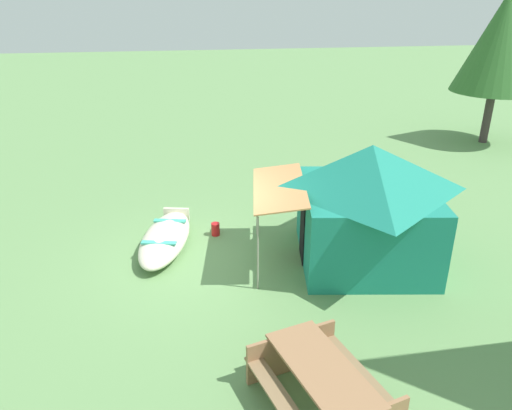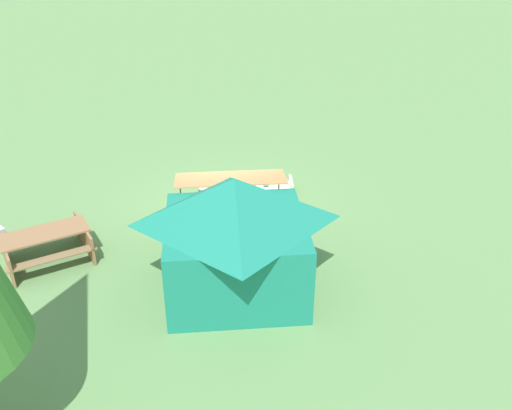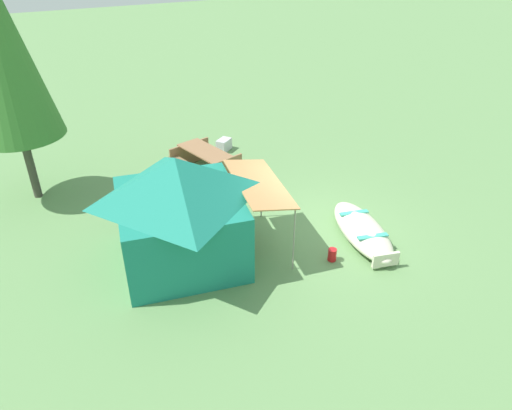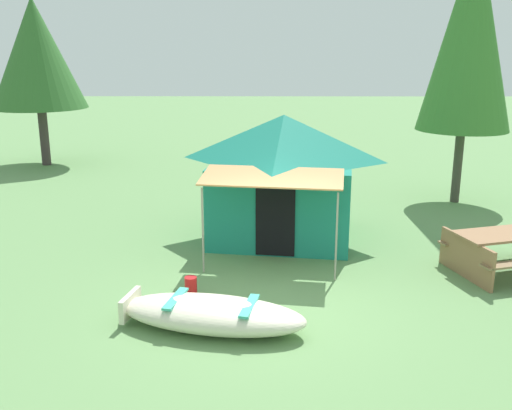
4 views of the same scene
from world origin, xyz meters
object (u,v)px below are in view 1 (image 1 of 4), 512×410
Objects in this scene: beached_rowboat at (165,238)px; fuel_can at (215,229)px; canvas_cabin_tent at (367,202)px; pine_tree_back_left at (502,41)px; picnic_table at (322,383)px.

fuel_can is at bearing 110.14° from beached_rowboat.
fuel_can is (-1.63, -3.11, -1.20)m from canvas_cabin_tent.
canvas_cabin_tent is at bearing 62.33° from fuel_can.
beached_rowboat is 0.53× the size of pine_tree_back_left.
picnic_table is at bearing -27.30° from canvas_cabin_tent.
fuel_can is at bearing -117.67° from canvas_cabin_tent.
pine_tree_back_left is (-6.28, 10.90, 3.59)m from fuel_can.
beached_rowboat is at bearing -60.94° from pine_tree_back_left.
picnic_table is at bearing 23.31° from beached_rowboat.
beached_rowboat is 14.26m from pine_tree_back_left.
canvas_cabin_tent is 0.76× the size of pine_tree_back_left.
beached_rowboat is at bearing -105.54° from canvas_cabin_tent.
picnic_table reaches higher than fuel_can.
fuel_can is (-5.63, -1.05, -0.32)m from picnic_table.
pine_tree_back_left reaches higher than beached_rowboat.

